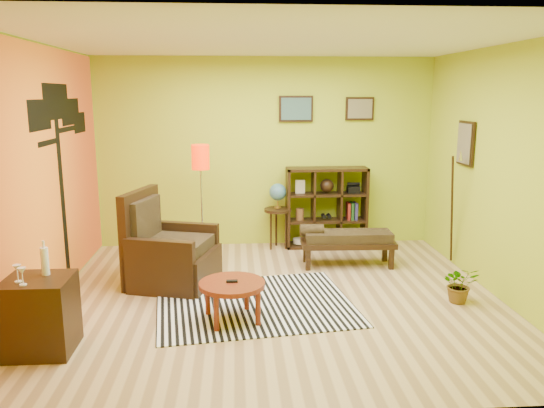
{
  "coord_description": "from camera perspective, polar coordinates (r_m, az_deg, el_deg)",
  "views": [
    {
      "loc": [
        -0.44,
        -5.64,
        2.26
      ],
      "look_at": [
        -0.04,
        0.18,
        1.05
      ],
      "focal_mm": 35.0,
      "sensor_mm": 36.0,
      "label": 1
    }
  ],
  "objects": [
    {
      "name": "floor_lamp",
      "position": [
        7.12,
        -7.67,
        3.89
      ],
      "size": [
        0.24,
        0.24,
        1.61
      ],
      "color": "silver",
      "rests_on": "ground"
    },
    {
      "name": "room_shell",
      "position": [
        5.69,
        -0.38,
        7.07
      ],
      "size": [
        5.04,
        4.54,
        2.82
      ],
      "color": "#ADC228",
      "rests_on": "ground"
    },
    {
      "name": "zebra_rug",
      "position": [
        5.93,
        -1.9,
        -10.65
      ],
      "size": [
        2.31,
        1.95,
        0.01
      ],
      "primitive_type": "cube",
      "rotation": [
        0.0,
        0.0,
        0.13
      ],
      "color": "white",
      "rests_on": "ground"
    },
    {
      "name": "coffee_table",
      "position": [
        5.41,
        -4.32,
        -8.95
      ],
      "size": [
        0.67,
        0.67,
        0.43
      ],
      "color": "maroon",
      "rests_on": "ground"
    },
    {
      "name": "ground",
      "position": [
        6.09,
        0.53,
        -10.05
      ],
      "size": [
        5.0,
        5.0,
        0.0
      ],
      "primitive_type": "plane",
      "color": "tan",
      "rests_on": "ground"
    },
    {
      "name": "globe_table",
      "position": [
        7.79,
        0.62,
        0.49
      ],
      "size": [
        0.4,
        0.4,
        0.98
      ],
      "color": "black",
      "rests_on": "ground"
    },
    {
      "name": "cube_shelf",
      "position": [
        7.97,
        5.97,
        -0.37
      ],
      "size": [
        1.2,
        0.35,
        1.2
      ],
      "color": "black",
      "rests_on": "ground"
    },
    {
      "name": "bench",
      "position": [
        7.14,
        7.89,
        -3.76
      ],
      "size": [
        1.27,
        0.48,
        0.58
      ],
      "color": "black",
      "rests_on": "ground"
    },
    {
      "name": "side_cabinet",
      "position": [
        5.22,
        -23.72,
        -10.84
      ],
      "size": [
        0.58,
        0.52,
        1.0
      ],
      "color": "black",
      "rests_on": "ground"
    },
    {
      "name": "armchair",
      "position": [
        6.56,
        -11.11,
        -5.49
      ],
      "size": [
        1.16,
        1.15,
        1.14
      ],
      "color": "black",
      "rests_on": "ground"
    },
    {
      "name": "potted_plant",
      "position": [
        6.28,
        19.53,
        -8.51
      ],
      "size": [
        0.43,
        0.46,
        0.33
      ],
      "primitive_type": "imported",
      "rotation": [
        0.0,
        0.0,
        -0.12
      ],
      "color": "#26661E",
      "rests_on": "ground"
    }
  ]
}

